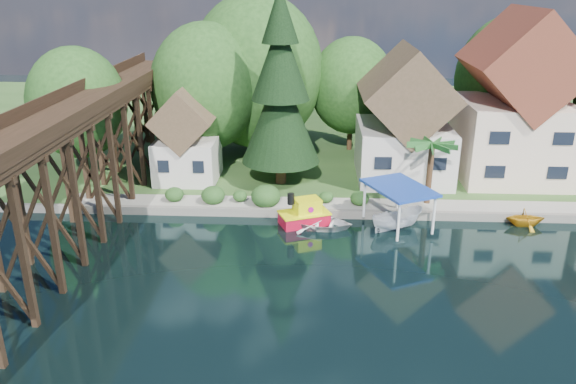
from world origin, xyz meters
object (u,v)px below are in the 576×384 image
at_px(house_center, 516,108).
at_px(palm_tree, 432,147).
at_px(trestle_bridge, 80,156).
at_px(tugboat, 305,214).
at_px(boat_white_a, 322,222).
at_px(conifer, 280,93).
at_px(boat_yellow, 526,216).
at_px(shed, 187,141).
at_px(boat_canopy, 398,211).
at_px(house_left, 405,124).

distance_m(house_center, palm_tree, 10.37).
xyz_separation_m(trestle_bridge, house_center, (32.00, 11.33, 1.07)).
xyz_separation_m(tugboat, boat_white_a, (1.19, -0.57, -0.31)).
bearing_deg(palm_tree, tugboat, -161.03).
height_order(trestle_bridge, boat_white_a, trestle_bridge).
bearing_deg(conifer, palm_tree, -19.67).
bearing_deg(conifer, house_center, 7.52).
distance_m(boat_white_a, boat_yellow, 14.40).
distance_m(palm_tree, tugboat, 10.53).
height_order(shed, tugboat, shed).
relative_size(tugboat, boat_canopy, 0.66).
xyz_separation_m(conifer, boat_canopy, (8.55, -7.74, -6.65)).
bearing_deg(conifer, boat_canopy, -42.16).
height_order(house_left, house_center, house_center).
xyz_separation_m(boat_white_a, boat_canopy, (5.23, 0.00, 0.92)).
height_order(shed, boat_canopy, shed).
bearing_deg(house_left, trestle_bridge, -154.79).
xyz_separation_m(house_center, palm_tree, (-7.89, -6.56, -1.49)).
height_order(conifer, boat_canopy, conifer).
distance_m(house_center, tugboat, 20.41).
xyz_separation_m(shed, conifer, (7.82, -0.53, 4.19)).
height_order(boat_white_a, boat_canopy, boat_canopy).
bearing_deg(house_left, boat_canopy, -99.43).
bearing_deg(boat_canopy, palm_tree, 53.64).
height_order(trestle_bridge, palm_tree, trestle_bridge).
xyz_separation_m(conifer, boat_yellow, (17.69, -6.71, -7.30)).
relative_size(house_center, boat_canopy, 2.34).
xyz_separation_m(boat_canopy, boat_yellow, (9.13, 1.03, -0.66)).
relative_size(shed, boat_white_a, 1.81).
xyz_separation_m(palm_tree, boat_white_a, (-7.96, -3.71, -4.47)).
bearing_deg(conifer, shed, 176.13).
height_order(palm_tree, tugboat, palm_tree).
bearing_deg(shed, trestle_bridge, -118.19).
height_order(shed, palm_tree, shed).
bearing_deg(house_center, shed, -175.76).
relative_size(house_center, conifer, 0.89).
xyz_separation_m(trestle_bridge, house_left, (23.00, 10.83, -0.21)).
xyz_separation_m(house_center, tugboat, (-17.04, -9.71, -5.66)).
bearing_deg(boat_yellow, trestle_bridge, 92.70).
distance_m(shed, tugboat, 12.97).
distance_m(conifer, boat_yellow, 20.28).
bearing_deg(tugboat, house_left, 48.88).
relative_size(trestle_bridge, boat_yellow, 16.45).
bearing_deg(house_left, conifer, -168.72).
xyz_separation_m(house_left, boat_white_a, (-6.85, -9.78, -4.69)).
bearing_deg(trestle_bridge, boat_white_a, 3.73).
bearing_deg(palm_tree, shed, 166.57).
relative_size(house_left, shed, 1.40).
relative_size(trestle_bridge, conifer, 2.83).
bearing_deg(shed, boat_canopy, -26.80).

